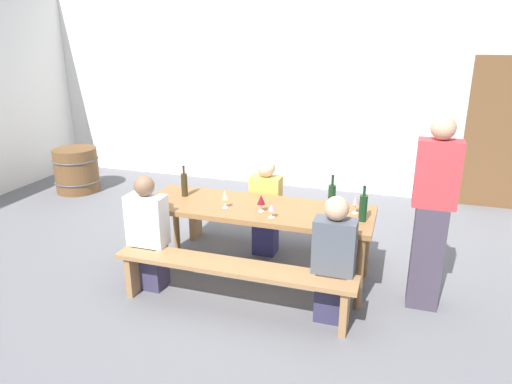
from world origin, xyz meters
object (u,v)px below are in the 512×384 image
at_px(bench_near, 232,274).
at_px(wine_bottle_1, 332,195).
at_px(wine_bottle_0, 363,208).
at_px(seated_guest_far_0, 266,208).
at_px(tasting_table, 256,214).
at_px(seated_guest_near_1, 333,262).
at_px(wine_bottle_2, 184,184).
at_px(wooden_door, 500,135).
at_px(wine_glass_0, 272,208).
at_px(seated_guest_near_0, 148,236).
at_px(wine_barrel, 77,170).
at_px(bench_far, 274,218).
at_px(wine_glass_1, 225,196).
at_px(wine_glass_2, 261,200).
at_px(wine_glass_3, 356,200).
at_px(standing_host, 432,218).

distance_m(bench_near, wine_bottle_1, 1.26).
distance_m(wine_bottle_0, seated_guest_far_0, 1.29).
relative_size(tasting_table, seated_guest_far_0, 2.07).
bearing_deg(seated_guest_near_1, wine_bottle_2, 70.07).
bearing_deg(wooden_door, seated_guest_far_0, -137.42).
height_order(wine_bottle_0, seated_guest_near_1, seated_guest_near_1).
xyz_separation_m(wine_bottle_0, wine_glass_0, (-0.80, -0.18, -0.03)).
bearing_deg(seated_guest_near_0, seated_guest_far_0, -38.73).
bearing_deg(seated_guest_near_1, seated_guest_near_0, 90.00).
relative_size(wooden_door, bench_near, 0.96).
bearing_deg(wine_glass_0, bench_near, -117.10).
xyz_separation_m(wine_bottle_2, seated_guest_far_0, (0.75, 0.46, -0.35)).
xyz_separation_m(tasting_table, wine_bottle_0, (1.03, -0.06, 0.20)).
bearing_deg(wine_glass_0, wine_bottle_0, 12.49).
relative_size(wine_bottle_1, seated_guest_near_1, 0.29).
bearing_deg(wine_glass_0, seated_guest_far_0, 110.55).
bearing_deg(wine_barrel, tasting_table, -26.05).
relative_size(bench_far, wine_bottle_1, 6.81).
xyz_separation_m(wine_glass_1, seated_guest_far_0, (0.22, 0.66, -0.34)).
bearing_deg(bench_near, wine_glass_1, 116.49).
height_order(wine_glass_2, wine_glass_3, wine_glass_3).
xyz_separation_m(bench_far, wine_barrel, (-3.51, 1.04, -0.02)).
relative_size(bench_far, wine_glass_1, 12.22).
relative_size(seated_guest_near_1, wine_barrel, 1.62).
height_order(bench_near, seated_guest_near_1, seated_guest_near_1).
height_order(bench_near, wine_glass_2, wine_glass_2).
bearing_deg(wine_barrel, wine_glass_3, -19.78).
xyz_separation_m(wooden_door, wine_bottle_1, (-1.87, -2.72, -0.18)).
xyz_separation_m(wine_glass_1, wine_glass_2, (0.36, 0.02, -0.01)).
bearing_deg(standing_host, wine_bottle_2, -2.98).
distance_m(wooden_door, standing_host, 3.16).
bearing_deg(wine_barrel, wooden_door, 11.43).
xyz_separation_m(wine_bottle_1, wine_bottle_2, (-1.51, -0.16, 0.01)).
relative_size(tasting_table, seated_guest_near_0, 2.02).
bearing_deg(bench_far, wooden_door, 41.40).
relative_size(wine_bottle_1, seated_guest_far_0, 0.29).
xyz_separation_m(wine_glass_1, standing_host, (1.89, 0.08, -0.02)).
bearing_deg(bench_far, wine_glass_2, -83.67).
height_order(tasting_table, wine_barrel, tasting_table).
xyz_separation_m(wine_glass_3, wine_barrel, (-4.46, 1.60, -0.54)).
relative_size(wine_bottle_0, wine_bottle_1, 1.04).
relative_size(wine_bottle_2, wine_glass_1, 1.82).
distance_m(wooden_door, wine_glass_2, 3.95).
distance_m(seated_guest_far_0, standing_host, 1.80).
bearing_deg(wine_glass_3, wine_bottle_0, -63.80).
height_order(seated_guest_near_1, wine_barrel, seated_guest_near_1).
relative_size(wine_glass_0, standing_host, 0.08).
bearing_deg(wine_bottle_0, seated_guest_near_1, -110.24).
distance_m(wine_bottle_0, standing_host, 0.58).
bearing_deg(bench_far, bench_near, -90.00).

